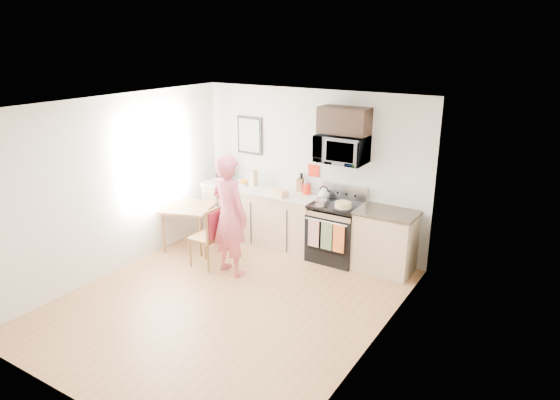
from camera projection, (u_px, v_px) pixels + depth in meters
The scene contains 28 objects.
floor at pixel (227, 301), 6.67m from camera, with size 4.60×4.60×0.00m, color #A87241.
back_wall at pixel (311, 170), 8.12m from camera, with size 4.00×0.04×2.60m, color beige.
front_wall at pixel (63, 283), 4.41m from camera, with size 4.00×0.04×2.60m, color beige.
left_wall at pixel (115, 186), 7.26m from camera, with size 0.04×4.60×2.60m, color beige.
right_wall at pixel (374, 243), 5.26m from camera, with size 0.04×4.60×2.60m, color beige.
ceiling at pixel (220, 105), 5.85m from camera, with size 4.00×4.60×0.04m, color white.
window at pixel (156, 158), 7.81m from camera, with size 0.06×1.40×1.50m.
cabinet_left at pixel (261, 215), 8.54m from camera, with size 2.10×0.60×0.90m, color #DEB58E.
countertop_left at pixel (261, 189), 8.39m from camera, with size 2.14×0.64×0.04m, color silver.
cabinet_right at pixel (385, 242), 7.42m from camera, with size 0.84×0.60×0.90m, color #DEB58E.
countertop_right at pixel (387, 213), 7.27m from camera, with size 0.88×0.64×0.04m, color black.
range at pixel (336, 233), 7.81m from camera, with size 0.76×0.70×1.16m.
microwave at pixel (342, 149), 7.48m from camera, with size 0.76×0.51×0.42m, color #BBBCC0.
upper_cabinet at pixel (344, 121), 7.38m from camera, with size 0.76×0.35×0.40m, color black.
wall_art at pixel (250, 135), 8.56m from camera, with size 0.50×0.04×0.65m.
wall_trivet at pixel (314, 170), 8.08m from camera, with size 0.20×0.02×0.20m, color red.
person at pixel (229, 215), 7.22m from camera, with size 0.66×0.43×1.81m, color #CF394C.
dining_table at pixel (188, 211), 8.20m from camera, with size 0.85×0.85×0.72m.
chair at pixel (213, 230), 7.44m from camera, with size 0.45×0.41×0.97m.
knife_block at pixel (300, 185), 8.21m from camera, with size 0.09×0.13×0.21m, color brown.
utensil_crock at pixel (307, 184), 8.03m from camera, with size 0.13×0.13×0.40m.
fruit_bowl at pixel (244, 183), 8.57m from camera, with size 0.21×0.21×0.09m.
milk_carton at pixel (254, 178), 8.47m from camera, with size 0.11×0.11×0.28m, color tan.
coffee_maker at pixel (223, 170), 8.84m from camera, with size 0.25×0.32×0.35m.
bread_bag at pixel (279, 193), 7.94m from camera, with size 0.32×0.15×0.12m, color tan.
cake at pixel (343, 205), 7.43m from camera, with size 0.30×0.30×0.10m.
kettle at pixel (324, 194), 7.81m from camera, with size 0.18×0.18×0.22m.
pot at pixel (321, 203), 7.55m from camera, with size 0.19×0.31×0.09m.
Camera 1 is at (3.72, -4.64, 3.37)m, focal length 32.00 mm.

